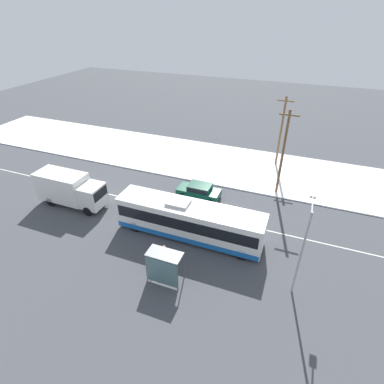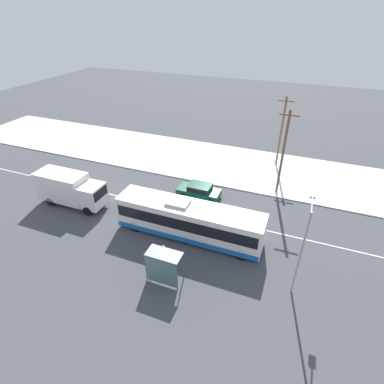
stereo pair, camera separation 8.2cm
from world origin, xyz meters
TOP-DOWN VIEW (x-y plane):
  - ground_plane at (0.00, 0.00)m, footprint 120.00×120.00m
  - snow_lot at (0.00, 10.86)m, footprint 80.00×10.56m
  - lane_marking_center at (0.00, 0.00)m, footprint 60.00×0.12m
  - city_bus at (-1.95, -3.01)m, footprint 12.23×2.57m
  - box_truck at (-14.25, -2.73)m, footprint 6.74×2.30m
  - sedan_car at (-3.21, 2.89)m, footprint 4.28×1.80m
  - pedestrian_at_stop at (-2.46, -6.67)m, footprint 0.62×0.28m
  - bus_shelter at (-1.74, -8.26)m, footprint 2.42×1.20m
  - streetlamp at (6.70, -5.33)m, footprint 0.36×2.63m
  - utility_pole_roadside at (3.95, 6.51)m, footprint 1.80×0.24m
  - utility_pole_snowlot at (3.00, 13.06)m, footprint 1.80×0.24m

SIDE VIEW (x-z plane):
  - ground_plane at x=0.00m, z-range 0.00..0.00m
  - lane_marking_center at x=0.00m, z-range 0.00..0.00m
  - snow_lot at x=0.00m, z-range 0.00..0.12m
  - sedan_car at x=-3.21m, z-range 0.07..1.49m
  - pedestrian_at_stop at x=-2.46m, z-range 0.20..1.92m
  - city_bus at x=-1.95m, z-range -0.04..3.19m
  - bus_shelter at x=-1.74m, z-range 0.46..2.86m
  - box_truck at x=-14.25m, z-range 0.15..3.35m
  - streetlamp at x=6.70m, z-range 0.94..7.57m
  - utility_pole_snowlot at x=3.00m, z-range 0.19..8.37m
  - utility_pole_roadside at x=3.95m, z-range 0.19..8.87m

